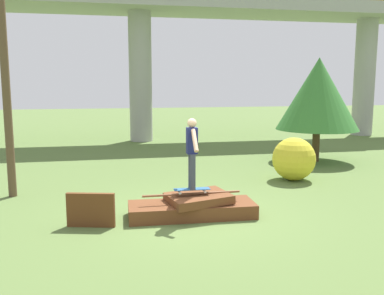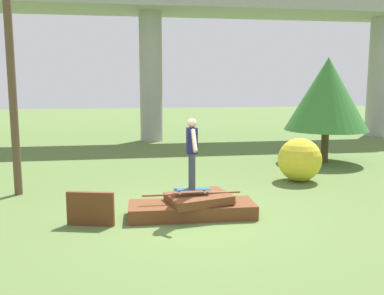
% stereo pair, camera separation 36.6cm
% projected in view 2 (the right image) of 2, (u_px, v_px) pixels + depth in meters
% --- Properties ---
extents(ground_plane, '(80.00, 80.00, 0.00)m').
position_uv_depth(ground_plane, '(192.00, 216.00, 9.21)').
color(ground_plane, '#567038').
extents(scrap_pile, '(2.74, 1.22, 0.53)m').
position_uv_depth(scrap_pile, '(193.00, 207.00, 9.19)').
color(scrap_pile, brown).
rests_on(scrap_pile, ground_plane).
extents(scrap_plank_loose, '(0.96, 0.34, 0.69)m').
position_uv_depth(scrap_plank_loose, '(90.00, 209.00, 8.59)').
color(scrap_plank_loose, '#5B3319').
rests_on(scrap_plank_loose, ground_plane).
extents(skateboard, '(0.78, 0.22, 0.09)m').
position_uv_depth(skateboard, '(192.00, 189.00, 9.11)').
color(skateboard, '#23517F').
rests_on(skateboard, scrap_pile).
extents(skater, '(0.22, 1.01, 1.51)m').
position_uv_depth(skater, '(192.00, 149.00, 8.98)').
color(skater, '#383D4C').
rests_on(skater, skateboard).
extents(highway_overpass, '(44.00, 3.53, 6.81)m').
position_uv_depth(highway_overpass, '(150.00, 19.00, 20.40)').
color(highway_overpass, '#9E9E99').
rests_on(highway_overpass, ground_plane).
extents(utility_pole, '(1.30, 0.20, 7.25)m').
position_uv_depth(utility_pole, '(10.00, 46.00, 10.48)').
color(utility_pole, brown).
rests_on(utility_pole, ground_plane).
extents(tree_behind_left, '(2.94, 2.94, 3.75)m').
position_uv_depth(tree_behind_left, '(327.00, 94.00, 15.13)').
color(tree_behind_left, '#4C3823').
rests_on(tree_behind_left, ground_plane).
extents(bush_yellow_flowering, '(1.27, 1.27, 1.27)m').
position_uv_depth(bush_yellow_flowering, '(300.00, 160.00, 12.44)').
color(bush_yellow_flowering, gold).
rests_on(bush_yellow_flowering, ground_plane).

